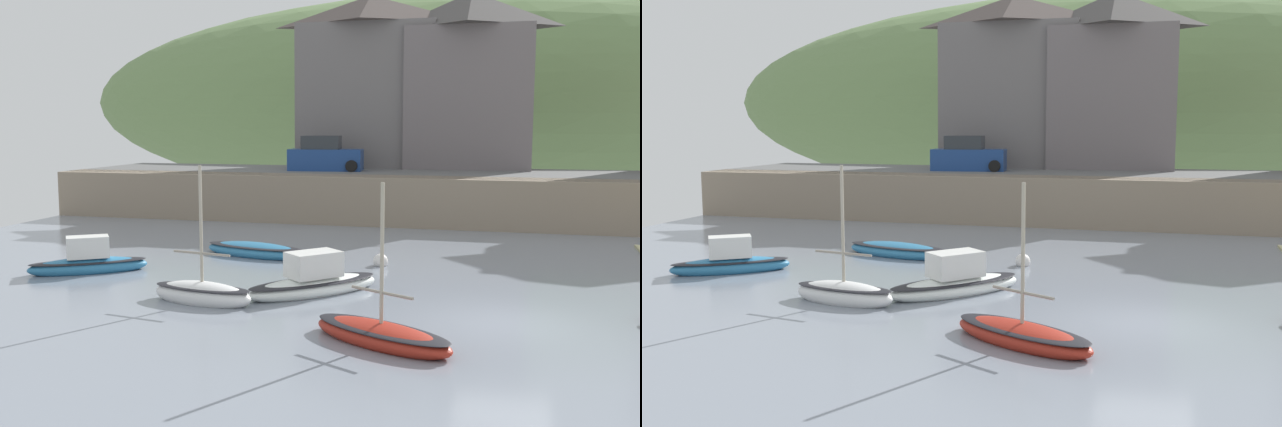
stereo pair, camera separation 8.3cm
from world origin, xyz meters
TOP-DOWN VIEW (x-y plane):
  - quay_seawall at (0.00, 17.50)m, footprint 48.00×9.40m
  - hillside_backdrop at (-3.46, 55.20)m, footprint 80.00×44.00m
  - waterfront_building_left at (-8.48, 25.20)m, footprint 8.56×4.73m
  - waterfront_building_centre at (-2.51, 25.20)m, footprint 7.43×5.38m
  - sailboat_blue_trim at (-5.53, 1.76)m, footprint 3.98×4.22m
  - sailboat_far_left at (-13.76, 2.73)m, footprint 3.85×3.17m
  - dinghy_open_wooden at (-8.27, -0.14)m, footprint 3.25×1.54m
  - sailboat_tall_mast at (-2.70, -2.61)m, footprint 3.95×2.93m
  - rowboat_small_beached at (-9.36, 7.10)m, footprint 4.50×2.36m
  - parked_car_near_slipway at (-10.15, 20.70)m, footprint 4.24×2.07m
  - mooring_buoy at (-4.36, 6.42)m, footprint 0.54×0.54m

SIDE VIEW (x-z plane):
  - mooring_buoy at x=-4.36m, z-range -0.11..0.43m
  - rowboat_small_beached at x=-9.36m, z-range -0.12..0.54m
  - sailboat_tall_mast at x=-2.70m, z-range -1.72..2.15m
  - dinghy_open_wooden at x=-8.27m, z-range -1.76..2.30m
  - sailboat_far_left at x=-13.76m, z-range -0.36..1.03m
  - sailboat_blue_trim at x=-5.53m, z-range -0.37..1.04m
  - quay_seawall at x=0.00m, z-range 0.16..2.56m
  - parked_car_near_slipway at x=-10.15m, z-range 2.23..4.18m
  - hillside_backdrop at x=-3.46m, z-range -3.06..17.36m
  - waterfront_building_centre at x=-2.51m, z-range 2.48..12.67m
  - waterfront_building_left at x=-8.48m, z-range 2.48..12.73m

